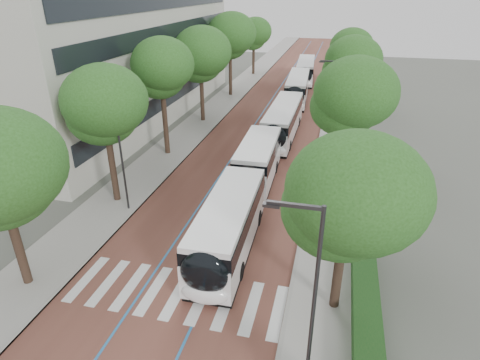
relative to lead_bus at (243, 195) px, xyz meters
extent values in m
plane|color=#51544C|center=(-1.62, -8.95, -1.63)|extent=(160.00, 160.00, 0.00)
cube|color=brown|center=(-1.62, 31.05, -1.62)|extent=(11.00, 140.00, 0.02)
cube|color=#9B9792|center=(-9.12, 31.05, -1.57)|extent=(4.00, 140.00, 0.12)
cube|color=#9B9792|center=(5.88, 31.05, -1.57)|extent=(4.00, 140.00, 0.12)
cube|color=gray|center=(-7.22, 31.05, -1.57)|extent=(0.20, 140.00, 0.14)
cube|color=gray|center=(3.98, 31.05, -1.57)|extent=(0.20, 140.00, 0.14)
cube|color=silver|center=(-6.42, -7.95, -1.60)|extent=(0.55, 3.60, 0.01)
cube|color=silver|center=(-5.17, -7.95, -1.60)|extent=(0.55, 3.60, 0.01)
cube|color=silver|center=(-3.92, -7.95, -1.60)|extent=(0.55, 3.60, 0.01)
cube|color=silver|center=(-2.67, -7.95, -1.60)|extent=(0.55, 3.60, 0.01)
cube|color=silver|center=(-1.42, -7.95, -1.60)|extent=(0.55, 3.60, 0.01)
cube|color=silver|center=(-0.17, -7.95, -1.60)|extent=(0.55, 3.60, 0.01)
cube|color=silver|center=(1.08, -7.95, -1.60)|extent=(0.55, 3.60, 0.01)
cube|color=silver|center=(2.33, -7.95, -1.60)|extent=(0.55, 3.60, 0.01)
cube|color=silver|center=(3.58, -7.95, -1.60)|extent=(0.55, 3.60, 0.01)
cube|color=#236CB0|center=(-3.22, 31.05, -1.60)|extent=(0.12, 126.00, 0.01)
cube|color=#236CB0|center=(-0.02, 31.05, -1.60)|extent=(0.12, 126.00, 0.01)
cube|color=beige|center=(-21.12, 19.05, 5.37)|extent=(18.00, 40.00, 14.00)
cube|color=black|center=(-12.07, 19.05, 1.37)|extent=(0.12, 38.00, 1.60)
cube|color=black|center=(-12.07, 19.05, 4.57)|extent=(0.12, 38.00, 1.60)
cube|color=black|center=(-12.07, 19.05, 7.77)|extent=(0.12, 38.00, 1.60)
cube|color=black|center=(-12.07, 19.05, 10.77)|extent=(0.12, 38.00, 1.60)
cube|color=#174218|center=(7.48, -8.95, -1.11)|extent=(1.20, 14.00, 0.80)
cylinder|color=#2A2A2C|center=(5.18, -11.95, 2.49)|extent=(0.14, 0.14, 8.00)
cube|color=#2A2A2C|center=(4.38, -11.95, 6.39)|extent=(1.70, 0.12, 0.12)
cube|color=#2A2A2C|center=(3.68, -11.95, 6.31)|extent=(0.50, 0.20, 0.10)
cylinder|color=#2A2A2C|center=(5.18, 13.05, 2.49)|extent=(0.14, 0.14, 8.00)
cube|color=#2A2A2C|center=(4.38, 13.05, 6.39)|extent=(1.70, 0.12, 0.12)
cube|color=#2A2A2C|center=(3.68, 13.05, 6.31)|extent=(0.50, 0.20, 0.10)
cylinder|color=#2A2A2C|center=(-7.72, -0.95, 2.49)|extent=(0.14, 0.14, 8.00)
cylinder|color=black|center=(-9.12, -8.95, 0.54)|extent=(0.44, 0.44, 4.34)
cylinder|color=black|center=(-9.12, 0.05, 0.73)|extent=(0.44, 0.44, 4.72)
ellipsoid|color=#224C18|center=(-9.12, 0.05, 5.02)|extent=(5.37, 5.37, 4.57)
cylinder|color=black|center=(-9.12, 9.05, 0.98)|extent=(0.44, 0.44, 5.22)
ellipsoid|color=#224C18|center=(-9.12, 9.05, 5.72)|extent=(5.16, 5.16, 4.39)
cylinder|color=black|center=(-9.12, 19.05, 0.84)|extent=(0.44, 0.44, 4.93)
ellipsoid|color=#224C18|center=(-9.12, 19.05, 5.32)|extent=(6.11, 6.11, 5.19)
cylinder|color=black|center=(-9.12, 31.05, 1.05)|extent=(0.44, 0.44, 5.35)
ellipsoid|color=#224C18|center=(-9.12, 31.05, 5.91)|extent=(6.31, 6.31, 5.36)
cylinder|color=black|center=(-9.12, 46.05, 0.63)|extent=(0.44, 0.44, 4.51)
ellipsoid|color=#224C18|center=(-9.12, 46.05, 4.73)|extent=(5.32, 5.32, 4.52)
cylinder|color=black|center=(6.08, -6.95, 0.38)|extent=(0.44, 0.44, 4.02)
ellipsoid|color=#224C18|center=(6.08, -6.95, 4.04)|extent=(5.83, 5.83, 4.96)
cylinder|color=black|center=(6.08, 5.05, 0.81)|extent=(0.44, 0.44, 4.87)
ellipsoid|color=#224C18|center=(6.08, 5.05, 5.23)|extent=(5.49, 5.49, 4.67)
cylinder|color=black|center=(6.08, 19.05, 0.74)|extent=(0.44, 0.44, 4.74)
ellipsoid|color=#224C18|center=(6.08, 19.05, 5.06)|extent=(5.45, 5.45, 4.63)
cylinder|color=black|center=(6.08, 35.05, 0.44)|extent=(0.44, 0.44, 4.14)
ellipsoid|color=#224C18|center=(6.08, 35.05, 4.21)|extent=(5.69, 5.69, 4.84)
cylinder|color=black|center=(-0.03, 1.30, 0.15)|extent=(2.32, 0.96, 2.30)
cube|color=white|center=(0.10, -3.83, -0.37)|extent=(2.73, 9.42, 1.82)
cube|color=black|center=(0.10, -3.83, 0.77)|extent=(2.77, 9.23, 0.97)
cube|color=white|center=(0.10, -3.83, 1.42)|extent=(2.68, 9.23, 0.31)
cube|color=black|center=(0.10, -3.83, -1.45)|extent=(2.68, 9.04, 0.35)
cube|color=white|center=(-0.14, 5.62, -0.37)|extent=(2.69, 7.80, 1.82)
cube|color=black|center=(-0.14, 5.62, 0.77)|extent=(2.73, 7.65, 0.97)
cube|color=white|center=(-0.14, 5.62, 1.42)|extent=(2.64, 7.64, 0.31)
cube|color=black|center=(-0.14, 5.62, -1.45)|extent=(2.64, 7.49, 0.35)
ellipsoid|color=black|center=(0.21, -8.36, 0.38)|extent=(2.38, 1.16, 2.28)
ellipsoid|color=white|center=(0.21, -8.41, -0.76)|extent=(2.37, 1.06, 1.14)
cylinder|color=black|center=(-0.98, -6.14, -1.13)|extent=(0.33, 1.01, 1.00)
cylinder|color=black|center=(1.28, -6.08, -1.13)|extent=(0.33, 1.01, 1.00)
cylinder|color=black|center=(-1.31, 7.26, -1.13)|extent=(0.33, 1.01, 1.00)
cylinder|color=black|center=(0.95, 7.32, -1.13)|extent=(0.33, 1.01, 1.00)
cylinder|color=black|center=(-1.11, -0.78, -1.13)|extent=(0.33, 1.01, 1.00)
cylinder|color=black|center=(1.15, -0.72, -1.13)|extent=(0.33, 1.01, 1.00)
cube|color=white|center=(0.29, 16.02, -0.37)|extent=(2.54, 12.01, 1.82)
cube|color=black|center=(0.29, 16.02, 0.77)|extent=(2.58, 11.77, 0.97)
cube|color=white|center=(0.29, 16.02, 1.42)|extent=(2.49, 11.77, 0.31)
cube|color=black|center=(0.29, 16.02, -1.45)|extent=(2.49, 11.53, 0.35)
ellipsoid|color=black|center=(0.26, 10.17, 0.38)|extent=(2.35, 1.11, 2.28)
ellipsoid|color=white|center=(0.26, 10.12, -0.76)|extent=(2.35, 1.01, 1.14)
cylinder|color=black|center=(-0.86, 12.42, -1.13)|extent=(0.30, 1.00, 1.00)
cylinder|color=black|center=(1.40, 12.41, -1.13)|extent=(0.30, 1.00, 1.00)
cylinder|color=black|center=(-0.83, 19.82, -1.13)|extent=(0.30, 1.00, 1.00)
cylinder|color=black|center=(1.43, 19.81, -1.13)|extent=(0.30, 1.00, 1.00)
cube|color=white|center=(0.08, 30.58, -0.37)|extent=(3.08, 12.11, 1.82)
cube|color=black|center=(0.08, 30.58, 0.77)|extent=(3.10, 11.87, 0.97)
cube|color=white|center=(0.08, 30.58, 1.42)|extent=(3.01, 11.86, 0.31)
cube|color=black|center=(0.08, 30.58, -1.45)|extent=(3.00, 11.62, 0.35)
ellipsoid|color=black|center=(0.36, 24.73, 0.38)|extent=(2.40, 1.21, 2.28)
ellipsoid|color=white|center=(0.36, 24.68, -0.76)|extent=(2.40, 1.11, 1.14)
cylinder|color=black|center=(-0.88, 26.93, -1.13)|extent=(0.35, 1.01, 1.00)
cylinder|color=black|center=(1.38, 27.03, -1.13)|extent=(0.35, 1.01, 1.00)
cylinder|color=black|center=(-1.23, 34.32, -1.13)|extent=(0.35, 1.01, 1.00)
cylinder|color=black|center=(1.02, 34.43, -1.13)|extent=(0.35, 1.01, 1.00)
cube|color=white|center=(-0.05, 42.93, -0.37)|extent=(3.18, 12.12, 1.82)
cube|color=black|center=(-0.05, 42.93, 0.77)|extent=(3.20, 11.89, 0.97)
cube|color=white|center=(-0.05, 42.93, 1.42)|extent=(3.11, 11.88, 0.31)
cube|color=black|center=(-0.05, 42.93, -1.45)|extent=(3.10, 11.64, 0.35)
ellipsoid|color=black|center=(0.28, 37.09, 0.38)|extent=(2.41, 1.23, 2.28)
ellipsoid|color=white|center=(0.28, 37.04, -0.76)|extent=(2.40, 1.13, 1.14)
cylinder|color=black|center=(-0.98, 39.27, -1.13)|extent=(0.36, 1.02, 1.00)
cylinder|color=black|center=(1.28, 39.40, -1.13)|extent=(0.36, 1.02, 1.00)
cylinder|color=black|center=(-1.40, 46.66, -1.13)|extent=(0.36, 1.02, 1.00)
cylinder|color=black|center=(0.86, 46.79, -1.13)|extent=(0.36, 1.02, 1.00)
camera|label=1|loc=(5.21, -22.04, 12.07)|focal=30.00mm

